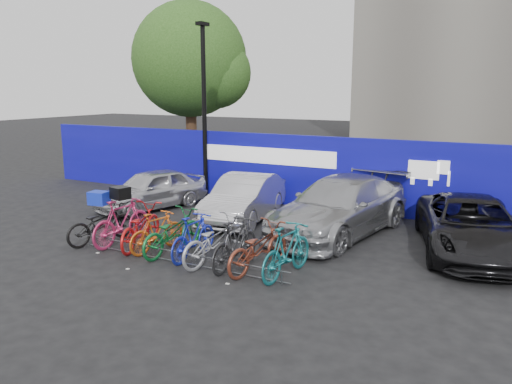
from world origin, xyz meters
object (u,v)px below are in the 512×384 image
Objects in this scene: bike_9 at (287,251)px; bike_0 at (101,224)px; tree at (194,62)px; car_1 at (244,198)px; bike_rack at (178,257)px; bike_7 at (235,244)px; bike_2 at (140,227)px; bike_6 at (215,240)px; bike_5 at (193,237)px; bike_4 at (172,232)px; bike_3 at (157,232)px; lamppost at (204,107)px; car_3 at (471,226)px; car_2 at (340,206)px; bike_1 at (122,222)px; bike_8 at (258,248)px; car_0 at (151,189)px.

bike_0 is at bearing 7.43° from bike_9.
car_1 is (6.23, -6.59, -4.39)m from tree.
bike_7 reaches higher than bike_rack.
bike_7 reaches higher than bike_2.
bike_6 is (0.71, 0.45, 0.37)m from bike_rack.
bike_5 is 0.92× the size of bike_9.
bike_7 is at bearing -179.06° from bike_4.
bike_3 is 0.87× the size of bike_9.
bike_4 is at bearing -64.27° from lamppost.
car_3 is 2.38× the size of bike_6.
car_2 is 2.67× the size of bike_1.
tree is 13.09m from bike_5.
tree is 13.55m from bike_rack.
bike_9 is at bearing -176.82° from bike_4.
car_1 reaches higher than bike_rack.
bike_7 is 0.92× the size of bike_8.
bike_3 is at bearing -179.95° from bike_1.
bike_7 is at bearing -51.90° from tree.
bike_2 is at bearing 3.37° from bike_4.
tree is 14.07m from bike_8.
car_0 is 1.90× the size of bike_2.
bike_4 is (6.21, -10.12, -4.54)m from tree.
car_0 is at bearing -37.43° from bike_3.
lamppost is 9.59m from car_3.
car_3 is 7.61m from bike_3.
tree is at bearing -56.08° from bike_5.
bike_3 reaches higher than bike_rack.
bike_6 is at bearing 6.46° from bike_9.
car_1 reaches higher than bike_7.
lamppost reaches higher than bike_1.
car_0 is 6.74m from bike_8.
car_2 reaches higher than car_3.
lamppost reaches higher than bike_6.
bike_4 is 0.98× the size of bike_6.
car_3 reaches higher than car_0.
bike_0 is at bearing 171.93° from bike_rack.
tree is 1.47× the size of car_2.
bike_rack is 1.06× the size of car_2.
bike_8 is (5.00, -5.53, -2.74)m from lamppost.
car_2 is at bearing 17.60° from car_0.
bike_2 is 1.68m from bike_5.
bike_2 reaches higher than bike_4.
bike_1 is (-7.95, -3.39, -0.08)m from car_3.
lamppost is 3.29× the size of bike_7.
bike_4 is (-3.03, -3.49, -0.24)m from car_2.
bike_rack is at bearing 141.62° from bike_4.
bike_3 is 0.95× the size of bike_5.
bike_1 is at bearing 4.89° from bike_4.
bike_9 reaches higher than bike_2.
car_0 is at bearing -67.47° from tree.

